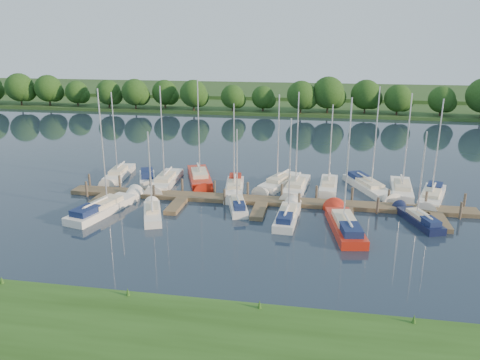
% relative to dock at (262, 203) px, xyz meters
% --- Properties ---
extents(ground, '(260.00, 260.00, 0.00)m').
position_rel_dock_xyz_m(ground, '(0.00, -7.31, -0.20)').
color(ground, '#182031').
rests_on(ground, ground).
extents(near_bank, '(90.00, 10.00, 0.50)m').
position_rel_dock_xyz_m(near_bank, '(0.00, -23.31, 0.05)').
color(near_bank, '#224413').
rests_on(near_bank, ground).
extents(dock, '(40.00, 6.00, 0.40)m').
position_rel_dock_xyz_m(dock, '(0.00, 0.00, 0.00)').
color(dock, brown).
rests_on(dock, ground).
extents(mooring_pilings, '(38.24, 2.84, 2.00)m').
position_rel_dock_xyz_m(mooring_pilings, '(0.00, 1.13, 0.40)').
color(mooring_pilings, '#473D33').
rests_on(mooring_pilings, ground).
extents(far_shore, '(180.00, 30.00, 0.60)m').
position_rel_dock_xyz_m(far_shore, '(0.00, 67.69, 0.10)').
color(far_shore, '#213D17').
rests_on(far_shore, ground).
extents(distant_hill, '(220.00, 40.00, 1.40)m').
position_rel_dock_xyz_m(distant_hill, '(0.00, 92.69, 0.50)').
color(distant_hill, '#345927').
rests_on(distant_hill, ground).
extents(treeline, '(144.77, 9.43, 8.16)m').
position_rel_dock_xyz_m(treeline, '(1.08, 54.80, 3.92)').
color(treeline, '#38281C').
rests_on(treeline, ground).
extents(sailboat_n_0, '(2.63, 8.09, 10.28)m').
position_rel_dock_xyz_m(sailboat_n_0, '(-17.60, 6.23, 0.08)').
color(sailboat_n_0, white).
rests_on(sailboat_n_0, ground).
extents(motorboat, '(3.39, 5.82, 1.59)m').
position_rel_dock_xyz_m(motorboat, '(-13.72, 5.30, 0.14)').
color(motorboat, white).
rests_on(motorboat, ground).
extents(sailboat_n_2, '(2.51, 8.90, 11.21)m').
position_rel_dock_xyz_m(sailboat_n_2, '(-11.39, 4.60, 0.07)').
color(sailboat_n_2, white).
rests_on(sailboat_n_2, ground).
extents(sailboat_n_3, '(4.73, 9.30, 11.85)m').
position_rel_dock_xyz_m(sailboat_n_3, '(-7.93, 6.48, 0.08)').
color(sailboat_n_3, '#B72110').
rests_on(sailboat_n_3, ground).
extents(sailboat_n_4, '(2.63, 7.62, 9.76)m').
position_rel_dock_xyz_m(sailboat_n_4, '(-3.39, 3.47, 0.13)').
color(sailboat_n_4, white).
rests_on(sailboat_n_4, ground).
extents(sailboat_n_5, '(4.33, 8.05, 10.43)m').
position_rel_dock_xyz_m(sailboat_n_5, '(1.01, 6.13, 0.08)').
color(sailboat_n_5, white).
rests_on(sailboat_n_5, ground).
extents(sailboat_n_6, '(2.74, 8.58, 10.83)m').
position_rel_dock_xyz_m(sailboat_n_6, '(2.99, 4.96, 0.07)').
color(sailboat_n_6, white).
rests_on(sailboat_n_6, ground).
extents(sailboat_n_7, '(2.11, 7.44, 9.47)m').
position_rel_dock_xyz_m(sailboat_n_7, '(6.41, 6.03, 0.07)').
color(sailboat_n_7, white).
rests_on(sailboat_n_7, ground).
extents(sailboat_n_8, '(5.12, 8.86, 11.37)m').
position_rel_dock_xyz_m(sailboat_n_8, '(10.70, 6.47, 0.11)').
color(sailboat_n_8, white).
rests_on(sailboat_n_8, ground).
extents(sailboat_n_9, '(2.66, 8.55, 10.84)m').
position_rel_dock_xyz_m(sailboat_n_9, '(13.92, 5.86, 0.08)').
color(sailboat_n_9, white).
rests_on(sailboat_n_9, ground).
extents(sailboat_n_10, '(4.07, 8.36, 10.49)m').
position_rel_dock_xyz_m(sailboat_n_10, '(16.59, 4.34, 0.10)').
color(sailboat_n_10, white).
rests_on(sailboat_n_10, ground).
extents(sailboat_s_0, '(4.03, 9.39, 11.78)m').
position_rel_dock_xyz_m(sailboat_s_0, '(-14.27, -4.38, 0.13)').
color(sailboat_s_0, white).
rests_on(sailboat_s_0, ground).
extents(sailboat_s_1, '(3.29, 6.17, 8.22)m').
position_rel_dock_xyz_m(sailboat_s_1, '(-9.41, -4.89, 0.08)').
color(sailboat_s_1, white).
rests_on(sailboat_s_1, ground).
extents(sailboat_s_2, '(2.82, 6.13, 8.00)m').
position_rel_dock_xyz_m(sailboat_s_2, '(-2.16, -1.55, 0.12)').
color(sailboat_s_2, white).
rests_on(sailboat_s_2, ground).
extents(sailboat_s_3, '(2.11, 7.36, 9.48)m').
position_rel_dock_xyz_m(sailboat_s_3, '(2.75, -3.57, 0.13)').
color(sailboat_s_3, white).
rests_on(sailboat_s_3, ground).
extents(sailboat_s_4, '(3.36, 9.14, 11.56)m').
position_rel_dock_xyz_m(sailboat_s_4, '(7.66, -4.93, 0.14)').
color(sailboat_s_4, '#B72110').
rests_on(sailboat_s_4, ground).
extents(sailboat_s_5, '(3.35, 6.53, 8.43)m').
position_rel_dock_xyz_m(sailboat_s_5, '(14.17, -2.27, 0.11)').
color(sailboat_s_5, '#0F1635').
rests_on(sailboat_s_5, ground).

